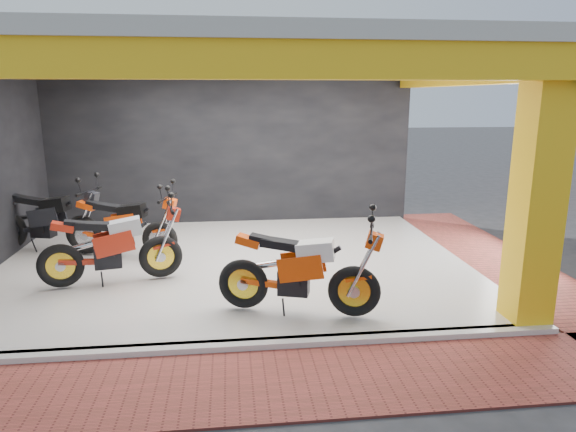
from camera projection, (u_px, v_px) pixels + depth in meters
name	position (u px, v px, depth m)	size (l,w,h in m)	color
ground	(236.00, 314.00, 7.06)	(80.00, 80.00, 0.00)	#2D2D30
showroom_floor	(234.00, 264.00, 8.98)	(8.00, 6.00, 0.10)	white
showroom_ceiling	(229.00, 53.00, 8.16)	(8.40, 6.40, 0.20)	beige
back_wall	(231.00, 149.00, 11.58)	(8.20, 0.20, 3.50)	black
corner_column	(538.00, 194.00, 6.35)	(0.50, 0.50, 3.50)	yellow
header_beam_front	(230.00, 60.00, 5.33)	(8.40, 0.30, 0.40)	yellow
header_beam_right	(467.00, 73.00, 8.68)	(0.30, 6.40, 0.40)	yellow
floor_kerb	(237.00, 346.00, 6.06)	(8.00, 0.20, 0.10)	white
paver_front	(239.00, 385.00, 5.31)	(9.00, 1.40, 0.03)	#9B3C32
paver_right	(494.00, 257.00, 9.52)	(1.40, 7.00, 0.03)	#9B3C32
moto_hero	(355.00, 267.00, 6.56)	(2.29, 0.85, 1.40)	#DD4209
moto_row_a	(160.00, 237.00, 8.00)	(2.25, 0.83, 1.37)	#AE2412
moto_row_b	(159.00, 222.00, 9.00)	(2.18, 0.81, 1.33)	#EF440A
moto_row_d	(82.00, 216.00, 9.34)	(2.28, 0.85, 1.39)	black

